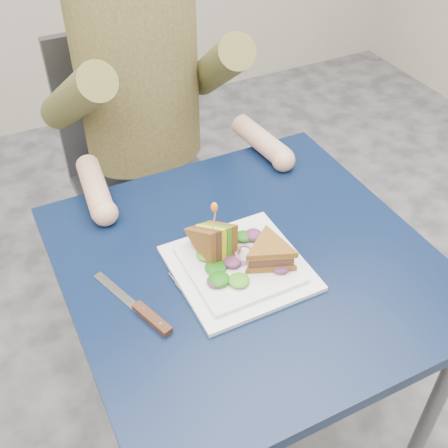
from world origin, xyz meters
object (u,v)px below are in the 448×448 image
diner (138,60)px  knife (145,313)px  sandwich_flat (270,253)px  fork (195,301)px  plate (239,267)px  sandwich_upright (215,242)px  chair (138,157)px  table (248,285)px

diner → knife: diner is taller
sandwich_flat → fork: 0.18m
diner → plate: (-0.03, -0.64, -0.18)m
knife → sandwich_upright: bearing=21.6°
chair → diner: size_ratio=1.25×
plate → sandwich_flat: 0.07m
sandwich_upright → knife: (-0.18, -0.07, -0.05)m
table → chair: chair is taller
sandwich_flat → sandwich_upright: (-0.09, 0.07, 0.01)m
plate → sandwich_flat: size_ratio=1.67×
chair → fork: bearing=-100.7°
table → plate: bearing=-154.0°
plate → knife: (-0.22, -0.03, -0.00)m
fork → plate: bearing=18.6°
table → knife: knife is taller
diner → chair: bearing=90.0°
sandwich_upright → knife: 0.20m
plate → table: bearing=26.0°
table → sandwich_upright: (-0.07, 0.03, 0.13)m
chair → fork: chair is taller
fork → knife: 0.10m
knife → fork: bearing=-7.3°
table → fork: (-0.15, -0.06, 0.08)m
plate → fork: size_ratio=1.45×
chair → sandwich_flat: (0.02, -0.78, 0.23)m
chair → plate: bearing=-92.5°
knife → plate: bearing=7.1°
diner → plate: 0.67m
table → fork: fork is taller
chair → diner: bearing=-90.0°
sandwich_upright → knife: sandwich_upright is taller
diner → knife: size_ratio=3.47×
sandwich_flat → sandwich_upright: sandwich_upright is taller
plate → sandwich_upright: 0.07m
chair → diner: (-0.00, -0.11, 0.37)m
knife → table: bearing=9.9°
diner → sandwich_flat: bearing=-88.1°
table → chair: 0.75m
chair → sandwich_upright: chair is taller
diner → sandwich_flat: size_ratio=4.78×
sandwich_upright → table: bearing=-23.5°
chair → knife: bearing=-107.6°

